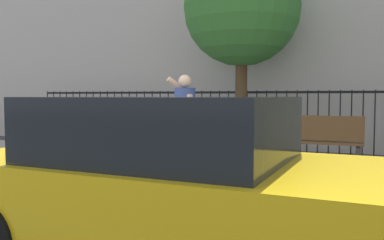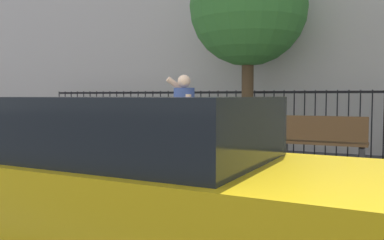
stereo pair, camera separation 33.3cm
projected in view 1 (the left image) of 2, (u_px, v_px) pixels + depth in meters
name	position (u px, v px, depth m)	size (l,w,h in m)	color
ground_plane	(90.00, 202.00, 5.65)	(60.00, 60.00, 0.00)	#333338
sidewalk	(162.00, 170.00, 7.68)	(28.00, 4.40, 0.15)	#9E9B93
iron_fence	(224.00, 112.00, 11.03)	(12.03, 0.04, 1.60)	black
taxi_yellow	(182.00, 185.00, 3.48)	(4.26, 1.97, 1.45)	yellow
pedestrian_on_phone	(186.00, 117.00, 6.68)	(0.69, 0.68, 1.65)	beige
street_bench	(318.00, 140.00, 7.60)	(1.60, 0.45, 0.95)	brown
street_tree_mid	(242.00, 8.00, 9.93)	(2.82, 2.82, 5.00)	#4C3823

